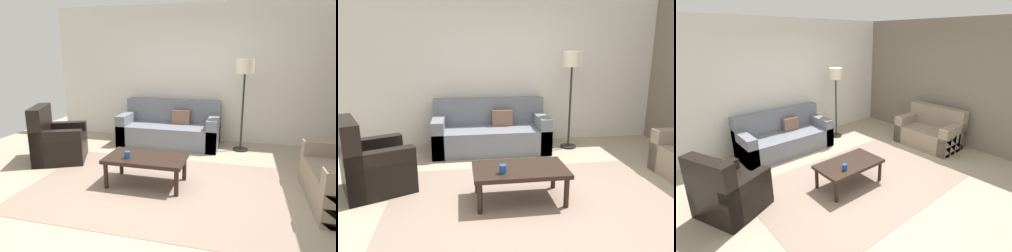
{
  "view_description": "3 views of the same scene",
  "coord_description": "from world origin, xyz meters",
  "views": [
    {
      "loc": [
        1.1,
        -3.52,
        1.75
      ],
      "look_at": [
        0.1,
        0.33,
        0.8
      ],
      "focal_mm": 31.02,
      "sensor_mm": 36.0,
      "label": 1
    },
    {
      "loc": [
        -0.81,
        -3.37,
        1.79
      ],
      "look_at": [
        -0.26,
        0.43,
        0.83
      ],
      "focal_mm": 34.15,
      "sensor_mm": 36.0,
      "label": 2
    },
    {
      "loc": [
        -2.75,
        -2.83,
        2.43
      ],
      "look_at": [
        0.15,
        0.56,
        0.86
      ],
      "focal_mm": 27.69,
      "sensor_mm": 36.0,
      "label": 3
    }
  ],
  "objects": [
    {
      "name": "rear_partition",
      "position": [
        0.0,
        2.6,
        1.4
      ],
      "size": [
        6.0,
        0.12,
        2.8
      ],
      "primitive_type": "cube",
      "color": "silver",
      "rests_on": "ground_plane"
    },
    {
      "name": "coffee_table",
      "position": [
        -0.15,
        0.08,
        0.36
      ],
      "size": [
        1.1,
        0.64,
        0.41
      ],
      "color": "black",
      "rests_on": "ground_plane"
    },
    {
      "name": "couch_main",
      "position": [
        -0.3,
        2.1,
        0.3
      ],
      "size": [
        1.97,
        0.9,
        0.88
      ],
      "color": "slate",
      "rests_on": "ground_plane"
    },
    {
      "name": "stone_feature_panel",
      "position": [
        3.0,
        0.0,
        1.4
      ],
      "size": [
        0.12,
        5.2,
        2.8
      ],
      "primitive_type": "cube",
      "color": "slate",
      "rests_on": "ground_plane"
    },
    {
      "name": "ground_plane",
      "position": [
        0.0,
        0.0,
        0.0
      ],
      "size": [
        8.0,
        8.0,
        0.0
      ],
      "primitive_type": "plane",
      "color": "tan"
    },
    {
      "name": "lamp_standing",
      "position": [
        1.11,
        1.98,
        1.41
      ],
      "size": [
        0.32,
        0.32,
        1.71
      ],
      "color": "black",
      "rests_on": "ground_plane"
    },
    {
      "name": "area_rug",
      "position": [
        0.0,
        0.0,
        0.0
      ],
      "size": [
        3.4,
        2.31,
        0.01
      ],
      "primitive_type": "cube",
      "color": "gray",
      "rests_on": "ground_plane"
    },
    {
      "name": "armchair_leather",
      "position": [
        -1.96,
        0.62,
        0.31
      ],
      "size": [
        1.05,
        1.05,
        0.95
      ],
      "color": "black",
      "rests_on": "ground_plane"
    },
    {
      "name": "couch_loveseat",
      "position": [
        2.47,
        0.15,
        0.3
      ],
      "size": [
        0.85,
        1.33,
        0.88
      ],
      "color": "gray",
      "rests_on": "ground_plane"
    },
    {
      "name": "cup",
      "position": [
        -0.37,
        -0.06,
        0.46
      ],
      "size": [
        0.08,
        0.08,
        0.1
      ],
      "primitive_type": "cylinder",
      "color": "#1E478C",
      "rests_on": "coffee_table"
    }
  ]
}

